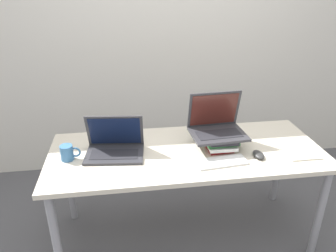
{
  "coord_description": "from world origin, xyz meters",
  "views": [
    {
      "loc": [
        -0.38,
        -1.46,
        1.73
      ],
      "look_at": [
        -0.12,
        0.36,
        0.88
      ],
      "focal_mm": 35.0,
      "sensor_mm": 36.0,
      "label": 1
    }
  ],
  "objects_px": {
    "book_stack": "(219,140)",
    "wireless_keyboard": "(221,162)",
    "laptop_on_books": "(217,126)",
    "mouse": "(259,155)",
    "notepad": "(298,150)",
    "laptop_left": "(115,146)",
    "mug": "(68,153)"
  },
  "relations": [
    {
      "from": "book_stack",
      "to": "wireless_keyboard",
      "type": "relative_size",
      "value": 0.88
    },
    {
      "from": "book_stack",
      "to": "laptop_on_books",
      "type": "bearing_deg",
      "value": 134.08
    },
    {
      "from": "wireless_keyboard",
      "to": "mouse",
      "type": "relative_size",
      "value": 2.89
    },
    {
      "from": "notepad",
      "to": "mouse",
      "type": "bearing_deg",
      "value": -172.48
    },
    {
      "from": "laptop_on_books",
      "to": "notepad",
      "type": "bearing_deg",
      "value": -15.84
    },
    {
      "from": "wireless_keyboard",
      "to": "mouse",
      "type": "distance_m",
      "value": 0.25
    },
    {
      "from": "laptop_left",
      "to": "mug",
      "type": "relative_size",
      "value": 3.13
    },
    {
      "from": "laptop_left",
      "to": "mouse",
      "type": "distance_m",
      "value": 0.9
    },
    {
      "from": "laptop_on_books",
      "to": "notepad",
      "type": "distance_m",
      "value": 0.55
    },
    {
      "from": "laptop_on_books",
      "to": "notepad",
      "type": "height_order",
      "value": "laptop_on_books"
    },
    {
      "from": "book_stack",
      "to": "mouse",
      "type": "height_order",
      "value": "book_stack"
    },
    {
      "from": "laptop_left",
      "to": "mouse",
      "type": "xyz_separation_m",
      "value": [
        0.88,
        -0.17,
        -0.03
      ]
    },
    {
      "from": "notepad",
      "to": "mug",
      "type": "relative_size",
      "value": 2.07
    },
    {
      "from": "wireless_keyboard",
      "to": "notepad",
      "type": "bearing_deg",
      "value": 7.97
    },
    {
      "from": "book_stack",
      "to": "laptop_on_books",
      "type": "distance_m",
      "value": 0.1
    },
    {
      "from": "laptop_left",
      "to": "notepad",
      "type": "xyz_separation_m",
      "value": [
        1.17,
        -0.13,
        -0.04
      ]
    },
    {
      "from": "book_stack",
      "to": "mug",
      "type": "relative_size",
      "value": 2.29
    },
    {
      "from": "notepad",
      "to": "laptop_on_books",
      "type": "bearing_deg",
      "value": 164.16
    },
    {
      "from": "mug",
      "to": "notepad",
      "type": "bearing_deg",
      "value": -3.82
    },
    {
      "from": "wireless_keyboard",
      "to": "notepad",
      "type": "relative_size",
      "value": 1.26
    },
    {
      "from": "laptop_left",
      "to": "laptop_on_books",
      "type": "relative_size",
      "value": 1.06
    },
    {
      "from": "wireless_keyboard",
      "to": "laptop_on_books",
      "type": "bearing_deg",
      "value": 83.85
    },
    {
      "from": "wireless_keyboard",
      "to": "mug",
      "type": "height_order",
      "value": "mug"
    },
    {
      "from": "laptop_left",
      "to": "mug",
      "type": "height_order",
      "value": "laptop_left"
    },
    {
      "from": "notepad",
      "to": "mug",
      "type": "distance_m",
      "value": 1.45
    },
    {
      "from": "laptop_left",
      "to": "mouse",
      "type": "relative_size",
      "value": 3.48
    },
    {
      "from": "laptop_left",
      "to": "mug",
      "type": "bearing_deg",
      "value": -172.49
    },
    {
      "from": "book_stack",
      "to": "wireless_keyboard",
      "type": "height_order",
      "value": "book_stack"
    },
    {
      "from": "laptop_left",
      "to": "mug",
      "type": "distance_m",
      "value": 0.29
    },
    {
      "from": "laptop_on_books",
      "to": "wireless_keyboard",
      "type": "relative_size",
      "value": 1.13
    },
    {
      "from": "laptop_on_books",
      "to": "mug",
      "type": "relative_size",
      "value": 2.96
    },
    {
      "from": "book_stack",
      "to": "mug",
      "type": "height_order",
      "value": "mug"
    }
  ]
}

